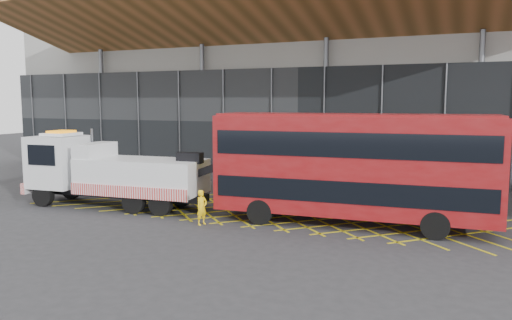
% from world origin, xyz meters
% --- Properties ---
extents(ground_plane, '(120.00, 120.00, 0.00)m').
position_xyz_m(ground_plane, '(0.00, 0.00, 0.00)').
color(ground_plane, '#2B2B2E').
extents(road_markings, '(26.36, 7.16, 0.01)m').
position_xyz_m(road_markings, '(4.80, 0.00, 0.01)').
color(road_markings, gold).
rests_on(road_markings, ground_plane).
extents(construction_building, '(55.00, 23.97, 18.00)m').
position_xyz_m(construction_building, '(1.92, 18.40, 8.98)').
color(construction_building, '#979791').
rests_on(construction_building, ground_plane).
extents(recovery_truck, '(11.70, 3.60, 4.06)m').
position_xyz_m(recovery_truck, '(-3.82, -2.32, 1.88)').
color(recovery_truck, black).
rests_on(recovery_truck, ground_plane).
extents(bus_towed, '(12.52, 3.80, 5.02)m').
position_xyz_m(bus_towed, '(8.85, -1.18, 2.79)').
color(bus_towed, maroon).
rests_on(bus_towed, ground_plane).
extents(worker, '(0.54, 0.67, 1.59)m').
position_xyz_m(worker, '(2.65, -3.82, 0.80)').
color(worker, yellow).
rests_on(worker, ground_plane).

